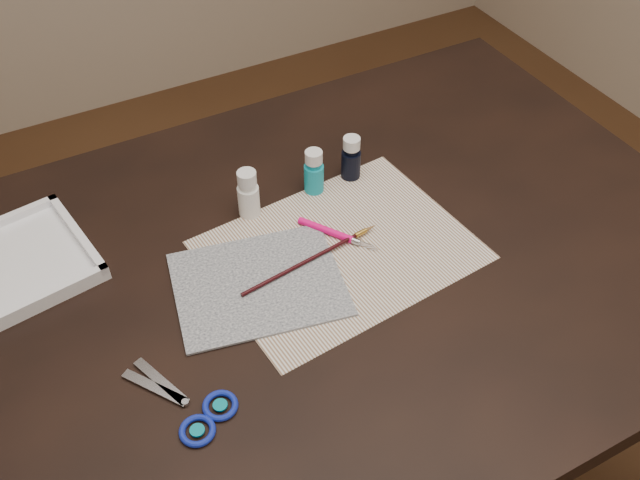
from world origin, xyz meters
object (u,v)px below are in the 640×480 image
scissors (173,400)px  paint_bottle_navy (351,158)px  paper (340,250)px  palette_tray (18,263)px  canvas (258,284)px  paint_bottle_cyan (314,171)px  paint_bottle_white (248,193)px

scissors → paint_bottle_navy: bearing=-90.5°
paper → paint_bottle_navy: size_ratio=4.84×
paint_bottle_navy → palette_tray: bearing=175.2°
canvas → paint_bottle_cyan: paint_bottle_cyan is taller
canvas → palette_tray: palette_tray is taller
paper → palette_tray: 0.50m
paint_bottle_navy → scissors: bearing=-146.1°
paint_bottle_white → paint_bottle_cyan: paint_bottle_white is taller
canvas → paint_bottle_navy: bearing=32.4°
paint_bottle_navy → palette_tray: 0.57m
paper → paint_bottle_white: paint_bottle_white is taller
paint_bottle_navy → scissors: (-0.44, -0.29, -0.04)m
paint_bottle_cyan → palette_tray: (-0.49, 0.05, -0.03)m
canvas → paint_bottle_white: paint_bottle_white is taller
palette_tray → paint_bottle_white: bearing=-8.2°
canvas → paper: bearing=3.0°
paper → scissors: size_ratio=2.20×
paint_bottle_cyan → scissors: size_ratio=0.45×
paper → palette_tray: palette_tray is taller
paint_bottle_white → palette_tray: 0.37m
paper → canvas: canvas is taller
paint_bottle_white → palette_tray: paint_bottle_white is taller
paper → canvas: (-0.14, -0.01, 0.00)m
paper → paint_bottle_cyan: bearing=77.8°
paint_bottle_navy → paint_bottle_white: bearing=-178.5°
canvas → paint_bottle_navy: 0.30m
paper → paint_bottle_cyan: 0.16m
paper → paint_bottle_navy: bearing=54.9°
canvas → paint_bottle_navy: size_ratio=3.02×
paint_bottle_white → scissors: bearing=-129.7°
scissors → palette_tray: bearing=-13.8°
paint_bottle_white → palette_tray: bearing=171.8°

